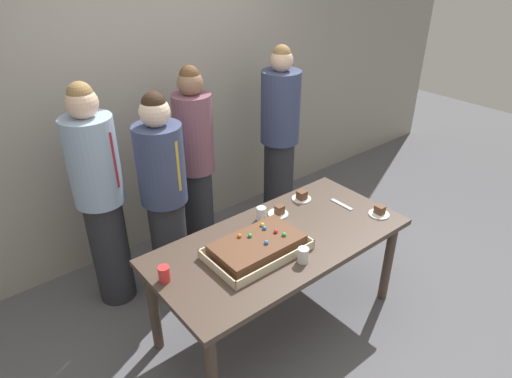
# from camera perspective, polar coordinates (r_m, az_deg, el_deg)

# --- Properties ---
(ground_plane) EXTENTS (12.00, 12.00, 0.00)m
(ground_plane) POSITION_cam_1_polar(r_m,az_deg,el_deg) (3.52, 2.75, -16.24)
(ground_plane) COLOR #5B5B60
(interior_back_panel) EXTENTS (8.00, 0.12, 3.00)m
(interior_back_panel) POSITION_cam_1_polar(r_m,az_deg,el_deg) (3.94, -12.84, 13.64)
(interior_back_panel) COLOR #9E998E
(interior_back_panel) RESTS_ON ground_plane
(party_table) EXTENTS (1.78, 0.85, 0.75)m
(party_table) POSITION_cam_1_polar(r_m,az_deg,el_deg) (3.09, 3.04, -7.68)
(party_table) COLOR #47382D
(party_table) RESTS_ON ground_plane
(sheet_cake) EXTENTS (0.64, 0.40, 0.12)m
(sheet_cake) POSITION_cam_1_polar(r_m,az_deg,el_deg) (2.88, 0.16, -7.36)
(sheet_cake) COLOR beige
(sheet_cake) RESTS_ON party_table
(plated_slice_near_left) EXTENTS (0.15, 0.15, 0.08)m
(plated_slice_near_left) POSITION_cam_1_polar(r_m,az_deg,el_deg) (3.28, 2.91, -2.92)
(plated_slice_near_left) COLOR white
(plated_slice_near_left) RESTS_ON party_table
(plated_slice_near_right) EXTENTS (0.15, 0.15, 0.07)m
(plated_slice_near_right) POSITION_cam_1_polar(r_m,az_deg,el_deg) (3.40, 15.40, -2.82)
(plated_slice_near_right) COLOR white
(plated_slice_near_right) RESTS_ON party_table
(plated_slice_far_left) EXTENTS (0.15, 0.15, 0.07)m
(plated_slice_far_left) POSITION_cam_1_polar(r_m,az_deg,el_deg) (3.48, 5.82, -0.97)
(plated_slice_far_left) COLOR white
(plated_slice_far_left) RESTS_ON party_table
(drink_cup_nearest) EXTENTS (0.07, 0.07, 0.10)m
(drink_cup_nearest) POSITION_cam_1_polar(r_m,az_deg,el_deg) (3.20, 0.68, -3.16)
(drink_cup_nearest) COLOR white
(drink_cup_nearest) RESTS_ON party_table
(drink_cup_middle) EXTENTS (0.07, 0.07, 0.10)m
(drink_cup_middle) POSITION_cam_1_polar(r_m,az_deg,el_deg) (2.82, 6.02, -8.36)
(drink_cup_middle) COLOR white
(drink_cup_middle) RESTS_ON party_table
(drink_cup_far_end) EXTENTS (0.07, 0.07, 0.10)m
(drink_cup_far_end) POSITION_cam_1_polar(r_m,az_deg,el_deg) (2.72, -11.59, -10.52)
(drink_cup_far_end) COLOR red
(drink_cup_far_end) RESTS_ON party_table
(cake_server_utensil) EXTENTS (0.03, 0.20, 0.01)m
(cake_server_utensil) POSITION_cam_1_polar(r_m,az_deg,el_deg) (3.46, 10.83, -1.94)
(cake_server_utensil) COLOR silver
(cake_server_utensil) RESTS_ON party_table
(person_serving_front) EXTENTS (0.35, 0.35, 1.74)m
(person_serving_front) POSITION_cam_1_polar(r_m,az_deg,el_deg) (3.37, -19.17, -1.03)
(person_serving_front) COLOR #28282D
(person_serving_front) RESTS_ON ground_plane
(person_green_shirt_behind) EXTENTS (0.35, 0.35, 1.74)m
(person_green_shirt_behind) POSITION_cam_1_polar(r_m,az_deg,el_deg) (4.16, 3.01, 6.44)
(person_green_shirt_behind) COLOR #28282D
(person_green_shirt_behind) RESTS_ON ground_plane
(person_striped_tie_right) EXTENTS (0.34, 0.34, 1.65)m
(person_striped_tie_right) POSITION_cam_1_polar(r_m,az_deg,el_deg) (3.34, -11.55, -1.06)
(person_striped_tie_right) COLOR #28282D
(person_striped_tie_right) RESTS_ON ground_plane
(person_far_right_suit) EXTENTS (0.32, 0.32, 1.69)m
(person_far_right_suit) POSITION_cam_1_polar(r_m,az_deg,el_deg) (3.77, -7.67, 3.41)
(person_far_right_suit) COLOR #28282D
(person_far_right_suit) RESTS_ON ground_plane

